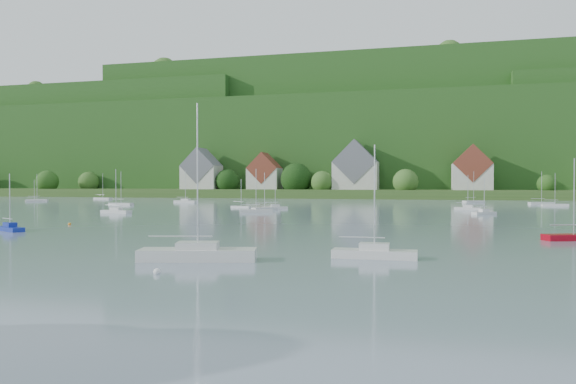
{
  "coord_description": "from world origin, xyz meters",
  "views": [
    {
      "loc": [
        29.27,
        -9.67,
        5.52
      ],
      "look_at": [
        7.95,
        75.0,
        4.0
      ],
      "focal_mm": 33.86,
      "sensor_mm": 36.0,
      "label": 1
    }
  ],
  "objects_px": {
    "near_sailboat_4": "(198,253)",
    "near_sailboat_3": "(374,252)",
    "near_sailboat_1": "(10,228)",
    "near_sailboat_7": "(574,237)"
  },
  "relations": [
    {
      "from": "near_sailboat_1",
      "to": "near_sailboat_7",
      "type": "height_order",
      "value": "near_sailboat_7"
    },
    {
      "from": "near_sailboat_1",
      "to": "near_sailboat_3",
      "type": "height_order",
      "value": "near_sailboat_3"
    },
    {
      "from": "near_sailboat_4",
      "to": "near_sailboat_7",
      "type": "bearing_deg",
      "value": 22.02
    },
    {
      "from": "near_sailboat_3",
      "to": "near_sailboat_7",
      "type": "distance_m",
      "value": 24.41
    },
    {
      "from": "near_sailboat_4",
      "to": "near_sailboat_7",
      "type": "relative_size",
      "value": 1.42
    },
    {
      "from": "near_sailboat_1",
      "to": "near_sailboat_4",
      "type": "distance_m",
      "value": 34.49
    },
    {
      "from": "near_sailboat_1",
      "to": "near_sailboat_7",
      "type": "xyz_separation_m",
      "value": [
        59.71,
        4.81,
        -0.05
      ]
    },
    {
      "from": "near_sailboat_3",
      "to": "near_sailboat_7",
      "type": "xyz_separation_m",
      "value": [
        17.4,
        17.11,
        -0.1
      ]
    },
    {
      "from": "near_sailboat_4",
      "to": "near_sailboat_3",
      "type": "bearing_deg",
      "value": 5.42
    },
    {
      "from": "near_sailboat_3",
      "to": "near_sailboat_4",
      "type": "height_order",
      "value": "near_sailboat_4"
    }
  ]
}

